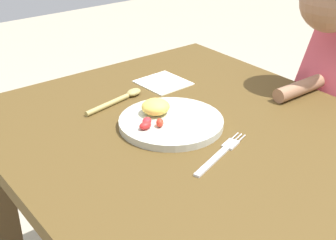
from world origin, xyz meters
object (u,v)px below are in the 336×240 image
object	(u,v)px
spoon	(120,99)
person	(328,111)
fork	(220,154)
plate	(169,120)

from	to	relation	value
spoon	person	xyz separation A→B (m)	(0.29, 0.63, -0.12)
fork	spoon	world-z (taller)	spoon
plate	spoon	bearing A→B (deg)	-174.10
fork	person	distance (m)	0.62
plate	person	xyz separation A→B (m)	(0.09, 0.61, -0.12)
plate	fork	xyz separation A→B (m)	(0.20, 0.00, -0.01)
plate	fork	distance (m)	0.20
fork	plate	bearing A→B (deg)	72.78
plate	person	world-z (taller)	person
person	fork	bearing A→B (deg)	100.11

